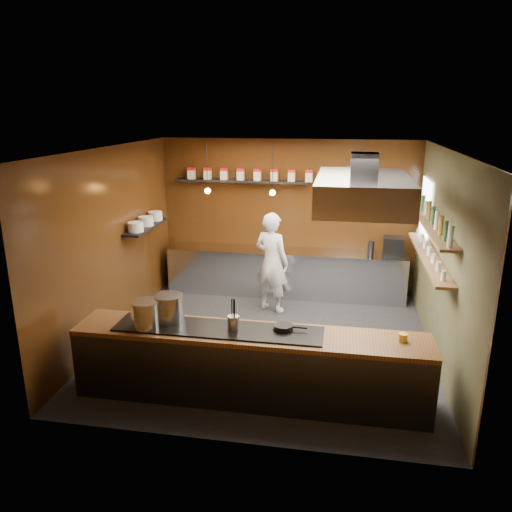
% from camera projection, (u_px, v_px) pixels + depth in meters
% --- Properties ---
extents(floor, '(5.00, 5.00, 0.00)m').
position_uv_depth(floor, '(269.00, 342.00, 7.88)').
color(floor, black).
rests_on(floor, ground).
extents(back_wall, '(5.00, 0.00, 5.00)m').
position_uv_depth(back_wall, '(288.00, 217.00, 9.82)').
color(back_wall, '#351909').
rests_on(back_wall, ground).
extents(left_wall, '(0.00, 5.00, 5.00)m').
position_uv_depth(left_wall, '(113.00, 244.00, 7.87)').
color(left_wall, '#351909').
rests_on(left_wall, ground).
extents(right_wall, '(0.00, 5.00, 5.00)m').
position_uv_depth(right_wall, '(444.00, 260.00, 7.04)').
color(right_wall, '#423F25').
rests_on(right_wall, ground).
extents(ceiling, '(5.00, 5.00, 0.00)m').
position_uv_depth(ceiling, '(270.00, 149.00, 7.03)').
color(ceiling, silver).
rests_on(ceiling, back_wall).
extents(window_pane, '(0.00, 1.00, 1.00)m').
position_uv_depth(window_pane, '(425.00, 209.00, 8.54)').
color(window_pane, white).
rests_on(window_pane, right_wall).
extents(prep_counter, '(4.60, 0.65, 0.90)m').
position_uv_depth(prep_counter, '(285.00, 272.00, 9.81)').
color(prep_counter, silver).
rests_on(prep_counter, floor).
extents(pass_counter, '(4.40, 0.72, 0.94)m').
position_uv_depth(pass_counter, '(249.00, 365.00, 6.24)').
color(pass_counter, '#38383D').
rests_on(pass_counter, floor).
extents(tin_shelf, '(2.60, 0.26, 0.04)m').
position_uv_depth(tin_shelf, '(241.00, 181.00, 9.63)').
color(tin_shelf, black).
rests_on(tin_shelf, back_wall).
extents(plate_shelf, '(0.30, 1.40, 0.04)m').
position_uv_depth(plate_shelf, '(146.00, 227.00, 8.77)').
color(plate_shelf, black).
rests_on(plate_shelf, left_wall).
extents(bottle_shelf_upper, '(0.26, 2.80, 0.04)m').
position_uv_depth(bottle_shelf_upper, '(432.00, 225.00, 7.23)').
color(bottle_shelf_upper, brown).
rests_on(bottle_shelf_upper, right_wall).
extents(bottle_shelf_lower, '(0.26, 2.80, 0.04)m').
position_uv_depth(bottle_shelf_lower, '(429.00, 256.00, 7.37)').
color(bottle_shelf_lower, brown).
rests_on(bottle_shelf_lower, right_wall).
extents(extractor_hood, '(1.20, 2.00, 0.72)m').
position_uv_depth(extractor_hood, '(363.00, 191.00, 6.58)').
color(extractor_hood, '#38383D').
rests_on(extractor_hood, ceiling).
extents(pendant_left, '(0.10, 0.10, 0.95)m').
position_uv_depth(pendant_left, '(207.00, 188.00, 9.11)').
color(pendant_left, black).
rests_on(pendant_left, ceiling).
extents(pendant_right, '(0.10, 0.10, 0.95)m').
position_uv_depth(pendant_right, '(272.00, 190.00, 8.91)').
color(pendant_right, black).
rests_on(pendant_right, ceiling).
extents(storage_tins, '(2.43, 0.13, 0.22)m').
position_uv_depth(storage_tins, '(249.00, 174.00, 9.57)').
color(storage_tins, beige).
rests_on(storage_tins, tin_shelf).
extents(plate_stacks, '(0.26, 1.16, 0.16)m').
position_uv_depth(plate_stacks, '(146.00, 221.00, 8.75)').
color(plate_stacks, silver).
rests_on(plate_stacks, plate_shelf).
extents(bottles, '(0.06, 2.66, 0.24)m').
position_uv_depth(bottles, '(433.00, 216.00, 7.19)').
color(bottles, silver).
rests_on(bottles, bottle_shelf_upper).
extents(wine_glasses, '(0.07, 2.37, 0.13)m').
position_uv_depth(wine_glasses, '(429.00, 251.00, 7.34)').
color(wine_glasses, silver).
rests_on(wine_glasses, bottle_shelf_lower).
extents(stockpot_large, '(0.44, 0.44, 0.36)m').
position_uv_depth(stockpot_large, '(169.00, 308.00, 6.32)').
color(stockpot_large, '#B0B2B7').
rests_on(stockpot_large, pass_counter).
extents(stockpot_small, '(0.40, 0.40, 0.34)m').
position_uv_depth(stockpot_small, '(146.00, 314.00, 6.18)').
color(stockpot_small, silver).
rests_on(stockpot_small, pass_counter).
extents(utensil_crock, '(0.18, 0.18, 0.19)m').
position_uv_depth(utensil_crock, '(234.00, 323.00, 6.09)').
color(utensil_crock, '#B3B5BA').
rests_on(utensil_crock, pass_counter).
extents(frying_pan, '(0.42, 0.25, 0.06)m').
position_uv_depth(frying_pan, '(284.00, 327.00, 6.12)').
color(frying_pan, black).
rests_on(frying_pan, pass_counter).
extents(butter_jar, '(0.11, 0.11, 0.10)m').
position_uv_depth(butter_jar, '(403.00, 337.00, 5.86)').
color(butter_jar, gold).
rests_on(butter_jar, pass_counter).
extents(espresso_machine, '(0.38, 0.36, 0.36)m').
position_uv_depth(espresso_machine, '(393.00, 247.00, 9.28)').
color(espresso_machine, black).
rests_on(espresso_machine, prep_counter).
extents(chef, '(0.78, 0.67, 1.82)m').
position_uv_depth(chef, '(272.00, 263.00, 8.90)').
color(chef, silver).
rests_on(chef, floor).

